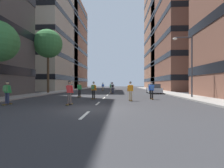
{
  "coord_description": "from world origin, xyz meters",
  "views": [
    {
      "loc": [
        1.76,
        -10.41,
        1.56
      ],
      "look_at": [
        0.0,
        26.33,
        1.48
      ],
      "focal_mm": 27.3,
      "sensor_mm": 36.0,
      "label": 1
    }
  ],
  "objects": [
    {
      "name": "skater_4",
      "position": [
        0.59,
        15.87,
        1.02
      ],
      "size": [
        0.56,
        0.92,
        1.78
      ],
      "color": "brown",
      "rests_on": "ground_plane"
    },
    {
      "name": "skater_7",
      "position": [
        -2.99,
        9.16,
        0.98
      ],
      "size": [
        0.56,
        0.92,
        1.78
      ],
      "color": "brown",
      "rests_on": "ground_plane"
    },
    {
      "name": "building_left_mid",
      "position": [
        -19.75,
        31.89,
        17.33
      ],
      "size": [
        17.31,
        18.4,
        34.47
      ],
      "color": "#BCB29E",
      "rests_on": "ground_plane"
    },
    {
      "name": "skater_2",
      "position": [
        -6.54,
        1.69,
        1.02
      ],
      "size": [
        0.55,
        0.92,
        1.78
      ],
      "color": "brown",
      "rests_on": "ground_plane"
    },
    {
      "name": "skater_8",
      "position": [
        2.69,
        5.03,
        0.98
      ],
      "size": [
        0.56,
        0.92,
        1.78
      ],
      "color": "brown",
      "rests_on": "ground_plane"
    },
    {
      "name": "building_right_far",
      "position": [
        19.75,
        46.54,
        18.69
      ],
      "size": [
        17.31,
        20.04,
        37.21
      ],
      "color": "#9E6B51",
      "rests_on": "ground_plane"
    },
    {
      "name": "skater_5",
      "position": [
        -0.93,
        6.64,
        1.02
      ],
      "size": [
        0.57,
        0.92,
        1.78
      ],
      "color": "brown",
      "rests_on": "ground_plane"
    },
    {
      "name": "streetlamp_right",
      "position": [
        9.08,
        8.2,
        4.14
      ],
      "size": [
        2.13,
        0.3,
        6.5
      ],
      "color": "#3F3F44",
      "rests_on": "sidewalk_right"
    },
    {
      "name": "building_left_far",
      "position": [
        -19.75,
        46.54,
        14.55
      ],
      "size": [
        17.31,
        19.4,
        28.92
      ],
      "color": "#9E6B51",
      "rests_on": "ground_plane"
    },
    {
      "name": "skater_1",
      "position": [
        -1.97,
        1.95,
        0.98
      ],
      "size": [
        0.56,
        0.92,
        1.78
      ],
      "color": "brown",
      "rests_on": "ground_plane"
    },
    {
      "name": "street_tree_mid",
      "position": [
        -9.73,
        16.19,
        7.9
      ],
      "size": [
        4.49,
        4.49,
        10.04
      ],
      "color": "#4C3823",
      "rests_on": "sidewalk_left"
    },
    {
      "name": "sidewalk_left",
      "position": [
        -9.73,
        25.22,
        0.07
      ],
      "size": [
        2.86,
        61.65,
        0.14
      ],
      "primitive_type": "cube",
      "color": "#9E9991",
      "rests_on": "ground_plane"
    },
    {
      "name": "parked_car_near",
      "position": [
        7.1,
        16.86,
        0.7
      ],
      "size": [
        1.82,
        4.4,
        1.52
      ],
      "color": "#B2B7BF",
      "rests_on": "ground_plane"
    },
    {
      "name": "skater_0",
      "position": [
        -2.12,
        27.74,
        0.98
      ],
      "size": [
        0.56,
        0.92,
        1.78
      ],
      "color": "brown",
      "rests_on": "ground_plane"
    },
    {
      "name": "ground_plane",
      "position": [
        0.0,
        22.42,
        0.0
      ],
      "size": [
        134.51,
        134.51,
        0.0
      ],
      "primitive_type": "plane",
      "color": "#333335"
    },
    {
      "name": "lane_markings",
      "position": [
        0.0,
        23.0,
        0.0
      ],
      "size": [
        0.16,
        52.2,
        0.01
      ],
      "color": "silver",
      "rests_on": "ground_plane"
    },
    {
      "name": "sidewalk_right",
      "position": [
        9.73,
        25.22,
        0.07
      ],
      "size": [
        2.86,
        61.65,
        0.14
      ],
      "primitive_type": "cube",
      "color": "#9E9991",
      "rests_on": "ground_plane"
    },
    {
      "name": "building_right_mid",
      "position": [
        19.75,
        31.89,
        15.96
      ],
      "size": [
        17.31,
        20.69,
        31.73
      ],
      "color": "brown",
      "rests_on": "ground_plane"
    },
    {
      "name": "skater_6",
      "position": [
        0.21,
        19.13,
        0.98
      ],
      "size": [
        0.54,
        0.91,
        1.78
      ],
      "color": "brown",
      "rests_on": "ground_plane"
    },
    {
      "name": "skater_3",
      "position": [
        4.89,
        6.66,
        1.02
      ],
      "size": [
        0.55,
        0.91,
        1.78
      ],
      "color": "brown",
      "rests_on": "ground_plane"
    }
  ]
}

